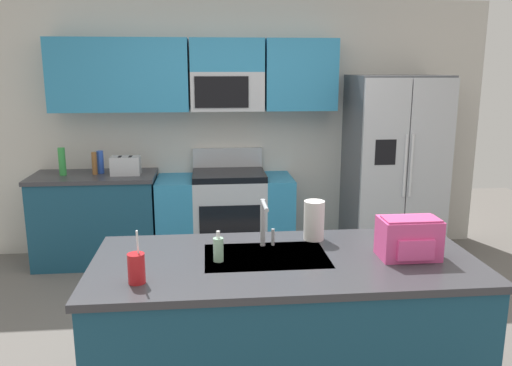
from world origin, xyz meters
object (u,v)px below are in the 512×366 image
range_oven (226,216)px  toaster (126,166)px  sink_faucet (264,219)px  refrigerator (393,168)px  backpack (409,237)px  bottle_blue (100,162)px  bottle_green (62,162)px  paper_towel_roll (314,220)px  pepper_mill (94,163)px  soap_dispenser (218,249)px  drink_cup_red (136,268)px

range_oven → toaster: 1.11m
range_oven → sink_faucet: bearing=-86.3°
refrigerator → backpack: refrigerator is taller
refrigerator → bottle_blue: bearing=177.6°
bottle_green → bottle_blue: 0.35m
toaster → bottle_blue: 0.28m
range_oven → bottle_blue: bottle_blue is taller
toaster → paper_towel_roll: size_ratio=1.17×
refrigerator → bottle_green: bearing=179.0°
bottle_green → sink_faucet: sink_faucet is taller
pepper_mill → backpack: bearing=-48.6°
bottle_green → toaster: bearing=-3.3°
toaster → sink_faucet: bearing=-63.1°
bottle_blue → sink_faucet: 2.67m
toaster → refrigerator: bearing=-0.4°
pepper_mill → bottle_blue: (0.05, 0.05, 0.00)m
soap_dispenser → backpack: size_ratio=0.53×
sink_faucet → bottle_green: bearing=127.7°
toaster → soap_dispenser: size_ratio=1.65×
pepper_mill → soap_dispenser: bearing=-64.8°
bottle_green → soap_dispenser: bottle_green is taller
range_oven → toaster: range_oven is taller
sink_faucet → backpack: (0.77, -0.24, -0.05)m
drink_cup_red → backpack: size_ratio=0.84×
range_oven → refrigerator: (1.71, -0.07, 0.48)m
soap_dispenser → backpack: 1.04m
refrigerator → pepper_mill: size_ratio=8.41×
bottle_blue → soap_dispenser: (1.10, -2.49, -0.04)m
toaster → bottle_green: size_ratio=1.04×
drink_cup_red → backpack: 1.46m
pepper_mill → paper_towel_roll: (1.73, -2.12, 0.01)m
refrigerator → sink_faucet: 2.68m
bottle_green → drink_cup_red: bottle_green is taller
toaster → paper_towel_roll: (1.43, -2.07, 0.03)m
toaster → drink_cup_red: 2.67m
soap_dispenser → paper_towel_roll: (0.59, 0.31, 0.05)m
refrigerator → soap_dispenser: 3.00m
refrigerator → drink_cup_red: refrigerator is taller
toaster → soap_dispenser: toaster is taller
bottle_blue → sink_faucet: sink_faucet is taller
bottle_blue → drink_cup_red: (0.70, -2.74, -0.04)m
bottle_green → paper_towel_roll: bottle_green is taller
range_oven → soap_dispenser: bearing=-92.9°
toaster → paper_towel_roll: paper_towel_roll is taller
pepper_mill → bottle_blue: bearing=49.6°
bottle_green → drink_cup_red: 2.87m
bottle_blue → soap_dispenser: bottle_blue is taller
soap_dispenser → paper_towel_roll: 0.66m
backpack → refrigerator: bearing=71.6°
refrigerator → drink_cup_red: size_ratio=6.87×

